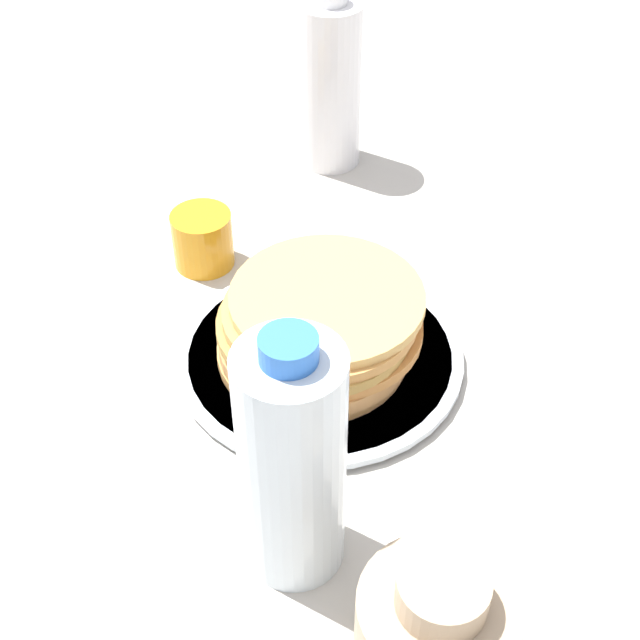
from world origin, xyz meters
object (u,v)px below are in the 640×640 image
object	(u,v)px
juice_glass	(203,239)
cream_jug	(435,637)
plate	(320,356)
water_bottle_mid	(292,463)
pancake_stack	(319,327)
water_bottle_near	(334,84)

from	to	relation	value
juice_glass	cream_jug	bearing A→B (deg)	23.00
plate	cream_jug	size ratio (longest dim) A/B	2.27
plate	cream_jug	world-z (taller)	cream_jug
plate	cream_jug	bearing A→B (deg)	13.32
juice_glass	water_bottle_mid	xyz separation A→B (m)	(0.36, 0.10, 0.08)
pancake_stack	water_bottle_near	bearing A→B (deg)	176.68
water_bottle_near	water_bottle_mid	world-z (taller)	water_bottle_mid
pancake_stack	cream_jug	world-z (taller)	cream_jug
juice_glass	water_bottle_mid	size ratio (longest dim) A/B	0.28
water_bottle_near	plate	bearing A→B (deg)	-3.14
juice_glass	cream_jug	world-z (taller)	cream_jug
plate	water_bottle_mid	xyz separation A→B (m)	(0.21, -0.02, 0.10)
cream_jug	pancake_stack	bearing A→B (deg)	-166.42
juice_glass	cream_jug	xyz separation A→B (m)	(0.47, 0.20, 0.02)
juice_glass	water_bottle_near	bearing A→B (deg)	145.31
plate	water_bottle_mid	size ratio (longest dim) A/B	1.20
juice_glass	pancake_stack	bearing A→B (deg)	38.33
pancake_stack	juice_glass	xyz separation A→B (m)	(-0.16, -0.12, -0.01)
water_bottle_near	water_bottle_mid	distance (m)	0.57
pancake_stack	juice_glass	world-z (taller)	pancake_stack
plate	water_bottle_mid	bearing A→B (deg)	-5.87
juice_glass	plate	bearing A→B (deg)	38.83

